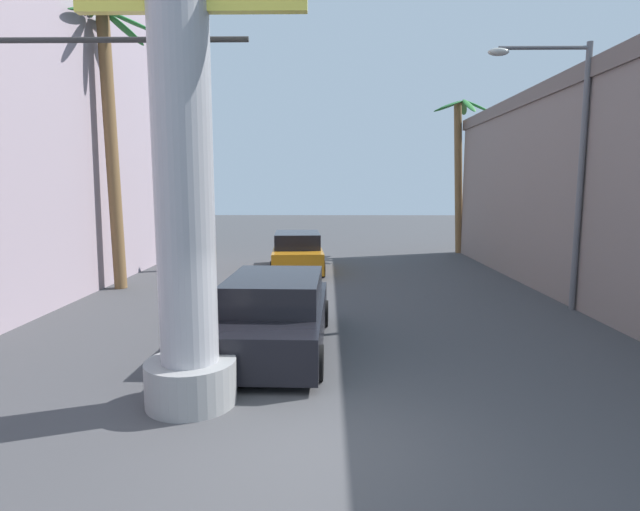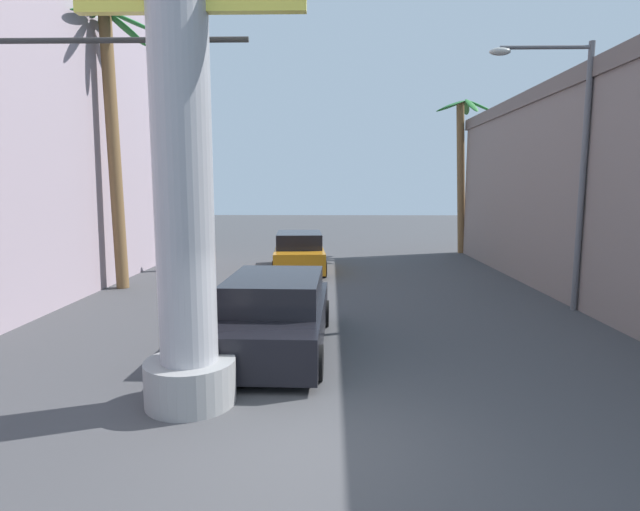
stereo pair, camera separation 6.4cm
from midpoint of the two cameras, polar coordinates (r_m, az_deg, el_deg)
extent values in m
plane|color=#424244|center=(16.38, 0.62, -4.14)|extent=(90.48, 90.48, 0.00)
cylinder|color=#9E9EA3|center=(7.95, -15.53, 18.85)|extent=(0.89, 0.89, 9.90)
cylinder|color=gray|center=(8.36, -14.35, -13.77)|extent=(1.42, 1.42, 0.70)
cylinder|color=#59595E|center=(15.32, 27.91, 7.61)|extent=(0.16, 0.16, 7.16)
cylinder|color=#59595E|center=(15.27, 24.53, 20.83)|extent=(2.37, 0.10, 0.10)
ellipsoid|color=beige|center=(14.85, 20.00, 21.05)|extent=(0.56, 0.28, 0.20)
cylinder|color=#333333|center=(10.41, -24.94, 21.39)|extent=(5.74, 0.10, 0.10)
cube|color=black|center=(9.65, -13.29, 20.29)|extent=(0.24, 0.24, 0.70)
sphere|color=red|center=(9.58, -13.54, 21.73)|extent=(0.14, 0.14, 0.14)
sphere|color=yellow|center=(9.52, -13.50, 20.45)|extent=(0.14, 0.14, 0.14)
sphere|color=green|center=(9.48, -13.45, 19.15)|extent=(0.14, 0.14, 0.14)
cylinder|color=black|center=(12.54, -8.26, -6.46)|extent=(0.24, 0.65, 0.64)
cylinder|color=black|center=(12.32, 0.65, -6.63)|extent=(0.24, 0.65, 0.64)
cylinder|color=black|center=(9.29, -12.39, -11.67)|extent=(0.24, 0.65, 0.64)
cylinder|color=black|center=(9.00, -0.16, -12.14)|extent=(0.24, 0.65, 0.64)
cube|color=black|center=(10.66, -4.92, -7.62)|extent=(2.16, 5.01, 0.80)
cube|color=black|center=(10.50, -4.97, -3.93)|extent=(1.94, 2.78, 0.60)
cylinder|color=black|center=(22.21, -4.71, -0.17)|extent=(0.26, 0.65, 0.64)
cylinder|color=black|center=(22.22, 0.05, -0.14)|extent=(0.26, 0.65, 0.64)
cylinder|color=black|center=(18.91, -5.06, -1.57)|extent=(0.26, 0.65, 0.64)
cylinder|color=black|center=(18.92, 0.53, -1.54)|extent=(0.26, 0.65, 0.64)
cube|color=#BF7214|center=(20.51, -2.30, -0.14)|extent=(2.26, 4.89, 0.80)
cube|color=black|center=(20.42, -2.31, 1.81)|extent=(1.96, 2.74, 0.60)
cylinder|color=brown|center=(18.08, -22.37, 10.49)|extent=(0.60, 0.60, 8.85)
ellipsoid|color=#20712D|center=(18.54, -20.68, 23.76)|extent=(1.70, 0.58, 0.77)
ellipsoid|color=#21732D|center=(19.26, -21.21, 23.02)|extent=(1.13, 1.60, 0.85)
ellipsoid|color=#246D2D|center=(19.60, -23.35, 22.77)|extent=(0.94, 1.70, 0.72)
ellipsoid|color=#32762D|center=(19.30, -25.60, 22.69)|extent=(1.65, 0.83, 0.91)
ellipsoid|color=#2F762D|center=(18.59, -26.39, 23.23)|extent=(1.52, 1.21, 0.94)
ellipsoid|color=#23662D|center=(18.03, -25.02, 24.14)|extent=(0.50, 1.73, 0.66)
ellipsoid|color=#27602D|center=(17.95, -22.73, 24.34)|extent=(1.36, 1.54, 0.65)
cylinder|color=brown|center=(26.83, 15.87, 8.36)|extent=(0.73, 0.40, 7.59)
ellipsoid|color=#1E722D|center=(27.01, 17.92, 15.93)|extent=(1.45, 0.62, 0.75)
ellipsoid|color=#32682D|center=(27.70, 16.39, 15.88)|extent=(0.81, 1.49, 0.61)
ellipsoid|color=#24732D|center=(27.19, 14.70, 16.16)|extent=(1.45, 1.07, 0.51)
ellipsoid|color=#21652D|center=(26.46, 15.07, 16.34)|extent=(1.45, 1.03, 0.59)
ellipsoid|color=#29742D|center=(26.28, 17.00, 16.10)|extent=(0.60, 1.38, 0.88)
cylinder|color=#3F3833|center=(21.24, -15.35, -0.46)|extent=(0.14, 0.14, 0.88)
cylinder|color=#3F3833|center=(21.40, -15.06, -0.39)|extent=(0.14, 0.14, 0.88)
cylinder|color=#26262D|center=(21.23, -15.27, 1.61)|extent=(0.42, 0.42, 0.64)
sphere|color=tan|center=(21.19, -15.31, 2.77)|extent=(0.22, 0.22, 0.22)
camera|label=1|loc=(0.03, -89.81, 0.03)|focal=28.00mm
camera|label=2|loc=(0.03, 90.19, -0.03)|focal=28.00mm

